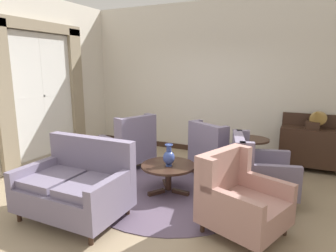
% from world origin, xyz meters
% --- Properties ---
extents(ground, '(8.58, 8.58, 0.00)m').
position_xyz_m(ground, '(0.00, 0.00, 0.00)').
color(ground, '#9E896B').
extents(wall_back, '(6.29, 0.08, 3.33)m').
position_xyz_m(wall_back, '(0.00, 2.63, 1.67)').
color(wall_back, silver).
rests_on(wall_back, ground).
extents(wall_left, '(0.08, 3.69, 3.33)m').
position_xyz_m(wall_left, '(-3.06, 0.79, 1.67)').
color(wall_left, silver).
rests_on(wall_left, ground).
extents(baseboard_back, '(6.13, 0.03, 0.12)m').
position_xyz_m(baseboard_back, '(0.00, 2.58, 0.06)').
color(baseboard_back, '#382319').
rests_on(baseboard_back, ground).
extents(area_rug, '(2.67, 2.67, 0.01)m').
position_xyz_m(area_rug, '(0.00, 0.30, 0.01)').
color(area_rug, '#5B4C60').
rests_on(area_rug, ground).
extents(window_with_curtains, '(0.12, 2.11, 2.73)m').
position_xyz_m(window_with_curtains, '(-2.97, 0.58, 1.53)').
color(window_with_curtains, silver).
extents(coffee_table, '(0.85, 0.85, 0.45)m').
position_xyz_m(coffee_table, '(-0.03, 0.25, 0.37)').
color(coffee_table, '#382319').
rests_on(coffee_table, ground).
extents(porcelain_vase, '(0.18, 0.18, 0.34)m').
position_xyz_m(porcelain_vase, '(0.00, 0.20, 0.60)').
color(porcelain_vase, '#384C93').
rests_on(porcelain_vase, coffee_table).
extents(settee, '(1.37, 0.90, 1.01)m').
position_xyz_m(settee, '(-0.79, -0.96, 0.42)').
color(settee, slate).
rests_on(settee, ground).
extents(armchair_near_sideboard, '(1.15, 1.19, 0.99)m').
position_xyz_m(armchair_near_sideboard, '(0.46, 1.30, 0.42)').
color(armchair_near_sideboard, slate).
rests_on(armchair_near_sideboard, ground).
extents(armchair_foreground_right, '(1.10, 1.07, 0.96)m').
position_xyz_m(armchair_foreground_right, '(1.21, -0.41, 0.41)').
color(armchair_foreground_right, tan).
rests_on(armchair_foreground_right, ground).
extents(armchair_beside_settee, '(1.09, 1.06, 0.95)m').
position_xyz_m(armchair_beside_settee, '(1.26, 0.66, 0.41)').
color(armchair_beside_settee, slate).
rests_on(armchair_beside_settee, ground).
extents(armchair_near_window, '(1.07, 1.06, 1.04)m').
position_xyz_m(armchair_near_window, '(-1.23, 1.00, 0.43)').
color(armchair_near_window, slate).
rests_on(armchair_near_window, ground).
extents(side_table, '(0.58, 0.58, 0.75)m').
position_xyz_m(side_table, '(1.04, 1.30, 0.45)').
color(side_table, '#382319').
rests_on(side_table, ground).
extents(sideboard, '(1.09, 0.44, 1.06)m').
position_xyz_m(sideboard, '(1.97, 2.34, 0.47)').
color(sideboard, '#382319').
rests_on(sideboard, ground).
extents(gramophone, '(0.38, 0.45, 0.48)m').
position_xyz_m(gramophone, '(2.01, 2.25, 1.04)').
color(gramophone, '#382319').
rests_on(gramophone, sideboard).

